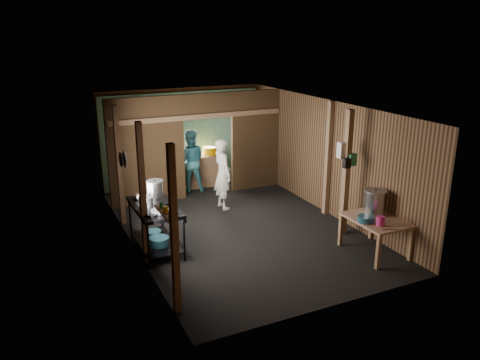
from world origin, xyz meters
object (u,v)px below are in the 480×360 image
yellow_tub (209,151)px  cook (223,174)px  stock_pot (375,202)px  gas_range (156,228)px  pink_bucket (381,221)px  stove_pot_large (155,189)px  prep_table (375,236)px

yellow_tub → cook: size_ratio=0.21×
cook → stock_pot: bearing=-153.3°
gas_range → pink_bucket: 4.18m
stove_pot_large → cook: 2.16m
prep_table → pink_bucket: (-0.15, -0.27, 0.43)m
gas_range → yellow_tub: size_ratio=4.35×
stove_pot_large → yellow_tub: size_ratio=0.97×
gas_range → stove_pot_large: bearing=72.2°
pink_bucket → yellow_tub: (-1.11, 5.53, 0.17)m
stove_pot_large → yellow_tub: stove_pot_large is taller
gas_range → cook: 2.61m
gas_range → prep_table: gas_range is taller
gas_range → yellow_tub: bearing=53.8°
prep_table → stove_pot_large: stove_pot_large is taller
pink_bucket → stove_pot_large: bearing=141.5°
prep_table → gas_range: bearing=152.9°
yellow_tub → stove_pot_large: bearing=-128.9°
stock_pot → yellow_tub: 5.21m
stock_pot → pink_bucket: 0.61m
stock_pot → cook: 3.67m
gas_range → prep_table: bearing=-27.1°
stove_pot_large → pink_bucket: (3.39, -2.70, -0.28)m
yellow_tub → gas_range: bearing=-126.2°
stove_pot_large → cook: size_ratio=0.20×
gas_range → stock_pot: stock_pot is taller
prep_table → pink_bucket: 0.53m
prep_table → pink_bucket: size_ratio=6.57×
prep_table → pink_bucket: pink_bucket is taller
pink_bucket → yellow_tub: size_ratio=0.50×
stove_pot_large → cook: cook is taller
stove_pot_large → stock_pot: size_ratio=0.69×
pink_bucket → cook: bearing=111.9°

